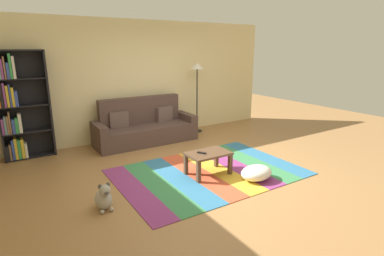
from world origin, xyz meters
TOP-DOWN VIEW (x-y plane):
  - ground_plane at (0.00, 0.00)m, footprint 14.00×14.00m
  - back_wall at (0.00, 2.55)m, footprint 6.80×0.10m
  - rug at (-0.06, -0.18)m, footprint 3.08×2.11m
  - couch at (-0.27, 2.02)m, footprint 2.26×0.80m
  - bookshelf at (-2.70, 2.31)m, footprint 0.90×0.28m
  - coffee_table at (-0.12, -0.25)m, footprint 0.72×0.47m
  - pouf at (0.41, -0.86)m, footprint 0.55×0.41m
  - dog at (-1.94, -0.45)m, footprint 0.22×0.35m
  - standing_lamp at (1.22, 2.15)m, footprint 0.32×0.32m
  - tv_remote at (-0.24, -0.23)m, footprint 0.11×0.15m

SIDE VIEW (x-z plane):
  - ground_plane at x=0.00m, z-range 0.00..0.00m
  - rug at x=-0.06m, z-range 0.00..0.01m
  - pouf at x=0.41m, z-range 0.01..0.24m
  - dog at x=-1.94m, z-range -0.04..0.36m
  - coffee_table at x=-0.12m, z-range 0.13..0.51m
  - couch at x=-0.27m, z-range -0.16..0.84m
  - tv_remote at x=-0.24m, z-range 0.39..0.41m
  - bookshelf at x=-2.70m, z-range -0.01..2.04m
  - back_wall at x=0.00m, z-range 0.00..2.70m
  - standing_lamp at x=1.22m, z-range 0.58..2.30m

